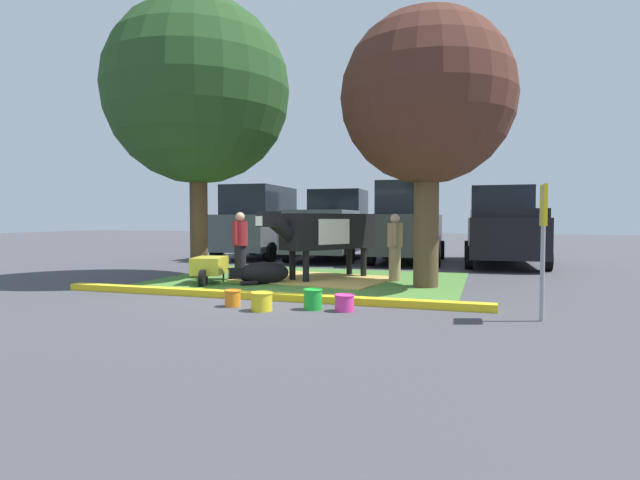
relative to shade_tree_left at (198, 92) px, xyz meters
name	(u,v)px	position (x,y,z in m)	size (l,w,h in m)	color
ground_plane	(264,295)	(2.55, -1.97, -4.31)	(80.00, 80.00, 0.00)	#424247
grass_island	(309,280)	(2.61, 0.32, -4.30)	(6.70, 5.15, 0.02)	#477A33
curb_yellow	(257,296)	(2.61, -2.40, -4.25)	(7.90, 0.24, 0.12)	yellow
hay_bedding	(316,279)	(2.71, 0.49, -4.29)	(3.20, 2.40, 0.04)	tan
shade_tree_left	(198,92)	(0.00, 0.00, 0.00)	(4.25, 4.25, 6.46)	#4C3823
shade_tree_right	(427,99)	(5.22, 0.00, -0.53)	(3.46, 3.46, 5.55)	brown
cow_holstein	(325,232)	(2.91, 0.60, -3.22)	(2.02, 2.83, 1.55)	black
calf_lying	(262,273)	(1.87, -0.58, -4.07)	(1.22, 1.06, 0.48)	black
person_handler	(395,246)	(4.46, 0.77, -3.51)	(0.34, 0.52, 1.50)	#9E7F5B
person_visitor_near	(240,244)	(1.09, -0.05, -3.49)	(0.34, 0.53, 1.54)	black
wheelbarrow	(209,266)	(0.79, -0.90, -3.93)	(0.87, 1.62, 0.63)	gold
parking_sign	(543,225)	(7.12, -2.93, -3.00)	(0.06, 0.44, 1.86)	#99999E
bucket_orange	(233,298)	(2.56, -3.20, -4.17)	(0.27, 0.27, 0.27)	orange
bucket_yellow	(262,301)	(3.16, -3.40, -4.16)	(0.34, 0.34, 0.28)	yellow
bucket_green	(313,299)	(3.86, -3.06, -4.15)	(0.30, 0.30, 0.32)	green
bucket_pink	(344,302)	(4.36, -3.04, -4.18)	(0.31, 0.31, 0.25)	#EA3893
suv_black	(260,222)	(-1.27, 6.14, -3.04)	(2.27, 4.68, 2.52)	#4C5156
pickup_truck_maroon	(333,227)	(1.32, 6.45, -3.20)	(2.39, 5.48, 2.42)	#4C5156
suv_dark_grey	(409,222)	(4.01, 5.93, -3.04)	(2.27, 4.68, 2.52)	#3D3D42
pickup_truck_black	(503,228)	(6.85, 6.10, -3.20)	(2.39, 5.48, 2.42)	black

